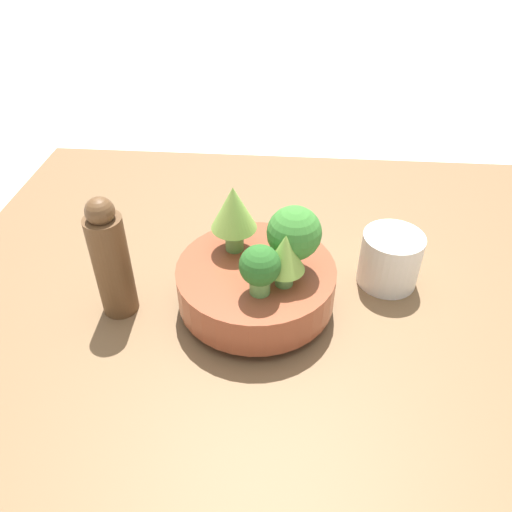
{
  "coord_description": "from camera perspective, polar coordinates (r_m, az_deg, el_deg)",
  "views": [
    {
      "loc": [
        0.01,
        -0.55,
        0.53
      ],
      "look_at": [
        -0.03,
        -0.03,
        0.12
      ],
      "focal_mm": 35.0,
      "sensor_mm": 36.0,
      "label": 1
    }
  ],
  "objects": [
    {
      "name": "broccoli_floret_front",
      "position": [
        0.61,
        0.46,
        -1.32
      ],
      "size": [
        0.05,
        0.05,
        0.07
      ],
      "color": "#609347",
      "rests_on": "bowl"
    },
    {
      "name": "cup",
      "position": [
        0.76,
        15.06,
        -0.34
      ],
      "size": [
        0.09,
        0.09,
        0.08
      ],
      "color": "silver",
      "rests_on": "table"
    },
    {
      "name": "romanesco_piece_near",
      "position": [
        0.62,
        3.35,
        0.13
      ],
      "size": [
        0.05,
        0.05,
        0.08
      ],
      "color": "#609347",
      "rests_on": "bowl"
    },
    {
      "name": "pepper_mill",
      "position": [
        0.69,
        -16.24,
        -0.46
      ],
      "size": [
        0.05,
        0.05,
        0.18
      ],
      "color": "brown",
      "rests_on": "table"
    },
    {
      "name": "bowl",
      "position": [
        0.7,
        0.0,
        -3.19
      ],
      "size": [
        0.22,
        0.22,
        0.07
      ],
      "color": "brown",
      "rests_on": "table"
    },
    {
      "name": "broccoli_floret_right",
      "position": [
        0.64,
        4.38,
        2.54
      ],
      "size": [
        0.07,
        0.07,
        0.09
      ],
      "color": "#6BA34C",
      "rests_on": "bowl"
    },
    {
      "name": "romanesco_piece_far",
      "position": [
        0.67,
        -2.59,
        5.19
      ],
      "size": [
        0.06,
        0.06,
        0.1
      ],
      "color": "#609347",
      "rests_on": "bowl"
    },
    {
      "name": "table",
      "position": [
        0.75,
        2.39,
        -5.17
      ],
      "size": [
        1.03,
        0.88,
        0.03
      ],
      "color": "brown",
      "rests_on": "ground_plane"
    },
    {
      "name": "ground_plane",
      "position": [
        0.76,
        2.36,
        -6.06
      ],
      "size": [
        6.0,
        6.0,
        0.0
      ],
      "primitive_type": "plane",
      "color": "silver"
    }
  ]
}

